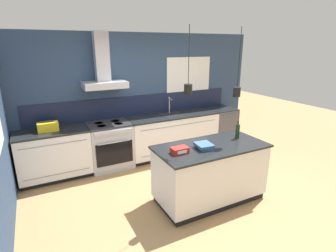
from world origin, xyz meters
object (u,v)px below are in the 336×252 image
dishwasher (220,126)px  yellow_toolbox (48,127)px  book_stack (204,146)px  red_supply_box (180,150)px  oven_range (110,145)px  bottle_on_island (238,131)px

dishwasher → yellow_toolbox: yellow_toolbox is taller
dishwasher → book_stack: size_ratio=3.15×
book_stack → red_supply_box: (-0.40, 0.02, 0.00)m
oven_range → yellow_toolbox: yellow_toolbox is taller
red_supply_box → yellow_toolbox: (-1.56, 1.90, 0.04)m
oven_range → yellow_toolbox: bearing=179.8°
oven_range → bottle_on_island: 2.48m
bottle_on_island → yellow_toolbox: bottle_on_island is taller
book_stack → dishwasher: bearing=46.2°
bottle_on_island → yellow_toolbox: (-2.69, 1.79, -0.04)m
bottle_on_island → oven_range: bearing=132.3°
book_stack → bottle_on_island: bearing=9.6°
red_supply_box → yellow_toolbox: 2.45m
oven_range → yellow_toolbox: (-1.06, 0.00, 0.54)m
dishwasher → red_supply_box: red_supply_box is taller
red_supply_box → bottle_on_island: bearing=5.3°
bottle_on_island → red_supply_box: 1.14m
dishwasher → yellow_toolbox: (-3.79, 0.00, 0.54)m
bottle_on_island → red_supply_box: (-1.13, -0.11, -0.08)m
dishwasher → yellow_toolbox: 3.83m
oven_range → bottle_on_island: (1.63, -1.79, 0.58)m
bottle_on_island → book_stack: bearing=-170.4°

